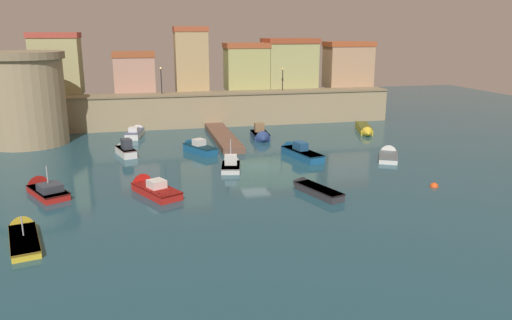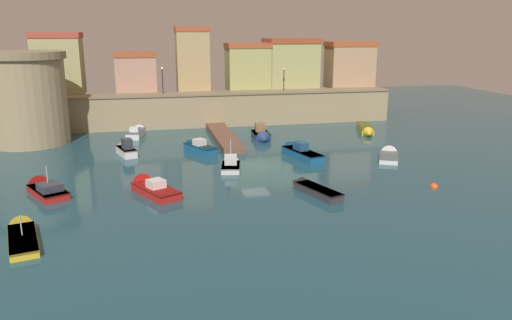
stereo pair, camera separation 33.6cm
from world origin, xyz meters
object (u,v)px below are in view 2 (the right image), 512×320
at_px(quay_lamp_1, 284,75).
at_px(moored_boat_3, 366,130).
at_px(moored_boat_9, 44,188).
at_px(moored_boat_7, 389,155).
at_px(moored_boat_10, 22,233).
at_px(moored_boat_8, 262,135).
at_px(mooring_buoy_0, 434,187).
at_px(moored_boat_1, 137,132).
at_px(moored_boat_6, 231,164).
at_px(quay_lamp_0, 162,76).
at_px(fortress_tower, 26,98).
at_px(moored_boat_2, 297,151).
at_px(moored_boat_11, 197,147).
at_px(moored_boat_0, 311,188).
at_px(moored_boat_4, 125,149).
at_px(moored_boat_5, 149,187).

height_order(quay_lamp_1, moored_boat_3, quay_lamp_1).
xyz_separation_m(moored_boat_3, moored_boat_9, (-35.45, -16.85, -0.04)).
height_order(moored_boat_7, moored_boat_10, moored_boat_10).
bearing_deg(moored_boat_8, mooring_buoy_0, 27.98).
distance_m(moored_boat_1, moored_boat_3, 28.67).
relative_size(moored_boat_3, moored_boat_6, 1.63).
xyz_separation_m(moored_boat_1, mooring_buoy_0, (24.13, -26.84, -0.46)).
bearing_deg(moored_boat_1, moored_boat_3, -87.64).
bearing_deg(moored_boat_7, quay_lamp_1, 40.80).
xyz_separation_m(moored_boat_6, mooring_buoy_0, (15.39, -9.54, -0.38)).
height_order(quay_lamp_0, moored_boat_6, quay_lamp_0).
xyz_separation_m(fortress_tower, quay_lamp_1, (31.88, 6.56, 1.35)).
xyz_separation_m(moored_boat_3, mooring_buoy_0, (-4.18, -22.37, -0.41)).
bearing_deg(moored_boat_2, moored_boat_9, 92.97).
distance_m(moored_boat_2, moored_boat_11, 10.81).
xyz_separation_m(quay_lamp_0, quay_lamp_1, (16.47, 0.00, -0.21)).
height_order(moored_boat_0, moored_boat_2, moored_boat_2).
bearing_deg(mooring_buoy_0, moored_boat_1, 131.96).
bearing_deg(quay_lamp_1, moored_boat_0, -101.51).
distance_m(moored_boat_8, moored_boat_11, 9.30).
bearing_deg(moored_boat_11, moored_boat_7, -138.28).
distance_m(moored_boat_4, moored_boat_8, 16.14).
xyz_separation_m(moored_boat_0, moored_boat_5, (-12.68, 3.07, 0.05)).
relative_size(quay_lamp_0, moored_boat_11, 0.63).
bearing_deg(moored_boat_6, mooring_buoy_0, -110.28).
bearing_deg(moored_boat_2, moored_boat_3, -65.27).
xyz_separation_m(moored_boat_2, moored_boat_11, (-9.97, 4.19, 0.01)).
bearing_deg(moored_boat_11, moored_boat_2, -140.71).
xyz_separation_m(quay_lamp_1, moored_boat_2, (-3.78, -18.94, -6.10)).
distance_m(moored_boat_0, moored_boat_2, 11.99).
relative_size(fortress_tower, moored_boat_3, 1.43).
relative_size(moored_boat_7, moored_boat_8, 1.07).
bearing_deg(moored_boat_0, moored_boat_8, -21.00).
xyz_separation_m(moored_boat_6, moored_boat_9, (-15.88, -4.02, -0.01)).
bearing_deg(moored_boat_7, moored_boat_1, 83.59).
distance_m(quay_lamp_1, mooring_buoy_0, 32.55).
distance_m(moored_boat_4, moored_boat_6, 12.44).
distance_m(moored_boat_0, mooring_buoy_0, 10.41).
xyz_separation_m(quay_lamp_0, moored_boat_11, (2.72, -14.75, -6.31)).
xyz_separation_m(quay_lamp_1, moored_boat_0, (-6.25, -30.67, -6.25)).
xyz_separation_m(quay_lamp_1, moored_boat_11, (-13.75, -14.75, -6.10)).
relative_size(moored_boat_1, moored_boat_9, 0.95).
bearing_deg(moored_boat_4, quay_lamp_0, -35.26).
bearing_deg(moored_boat_3, moored_boat_6, -39.97).
xyz_separation_m(quay_lamp_1, moored_boat_6, (-11.28, -22.07, -6.21)).
height_order(moored_boat_7, moored_boat_11, moored_boat_11).
xyz_separation_m(moored_boat_1, moored_boat_2, (16.24, -14.17, 0.02)).
distance_m(moored_boat_1, mooring_buoy_0, 36.10).
height_order(fortress_tower, moored_boat_2, fortress_tower).
bearing_deg(moored_boat_5, moored_boat_2, -87.24).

